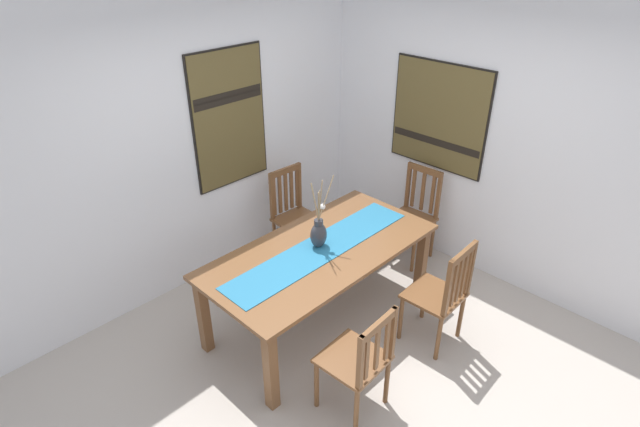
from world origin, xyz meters
name	(u,v)px	position (x,y,z in m)	size (l,w,h in m)	color
ground_plane	(351,355)	(0.00, 0.00, -0.01)	(6.40, 6.40, 0.03)	#B2A89E
wall_back	(203,141)	(0.00, 1.86, 1.35)	(6.40, 0.12, 2.70)	silver
wall_side	(489,140)	(1.86, 0.00, 1.35)	(0.12, 6.40, 2.70)	silver
dining_table	(321,258)	(0.13, 0.49, 0.65)	(2.01, 0.98, 0.75)	brown
table_runner	(321,248)	(0.13, 0.49, 0.75)	(1.85, 0.36, 0.01)	#236B93
centerpiece_vase	(319,233)	(0.15, 0.52, 0.88)	(0.25, 0.19, 0.64)	#333338
chair_0	(294,213)	(0.66, 1.38, 0.51)	(0.44, 0.44, 0.98)	brown
chair_1	(359,360)	(-0.38, -0.38, 0.48)	(0.44, 0.44, 0.91)	brown
chair_2	(442,293)	(0.61, -0.41, 0.51)	(0.44, 0.44, 0.98)	brown
chair_3	(414,214)	(1.52, 0.51, 0.50)	(0.43, 0.43, 0.98)	brown
painting_on_back_wall	(229,119)	(0.26, 1.79, 1.52)	(0.80, 0.05, 1.28)	black
painting_on_side_wall	(439,117)	(1.79, 0.51, 1.47)	(0.05, 1.03, 1.04)	black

